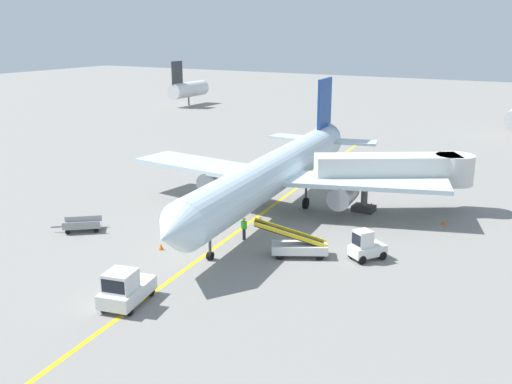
% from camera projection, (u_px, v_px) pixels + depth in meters
% --- Properties ---
extents(ground_plane, '(300.00, 300.00, 0.00)m').
position_uv_depth(ground_plane, '(201.00, 260.00, 39.42)').
color(ground_plane, gray).
extents(taxi_line_yellow, '(8.82, 79.58, 0.01)m').
position_uv_depth(taxi_line_yellow, '(231.00, 236.00, 43.94)').
color(taxi_line_yellow, yellow).
rests_on(taxi_line_yellow, ground).
extents(airliner, '(28.45, 35.34, 10.10)m').
position_uv_depth(airliner, '(276.00, 171.00, 49.18)').
color(airliner, silver).
rests_on(airliner, ground).
extents(jet_bridge, '(12.27, 8.79, 4.85)m').
position_uv_depth(jet_bridge, '(403.00, 170.00, 48.99)').
color(jet_bridge, silver).
rests_on(jet_bridge, ground).
extents(pushback_tug, '(2.60, 3.91, 2.20)m').
position_uv_depth(pushback_tug, '(125.00, 289.00, 32.80)').
color(pushback_tug, silver).
rests_on(pushback_tug, ground).
extents(baggage_tug_near_wing, '(2.43, 2.71, 2.10)m').
position_uv_depth(baggage_tug_near_wing, '(366.00, 247.00, 39.28)').
color(baggage_tug_near_wing, silver).
rests_on(baggage_tug_near_wing, ground).
extents(belt_loader_forward_hold, '(5.00, 3.46, 2.59)m').
position_uv_depth(belt_loader_forward_hold, '(298.00, 245.00, 39.88)').
color(belt_loader_forward_hold, silver).
rests_on(belt_loader_forward_hold, ground).
extents(baggage_cart_loaded, '(3.41, 3.01, 0.94)m').
position_uv_depth(baggage_cart_loaded, '(82.00, 225.00, 44.95)').
color(baggage_cart_loaded, '#A5A5A8').
rests_on(baggage_cart_loaded, ground).
extents(ground_crew_marshaller, '(0.36, 0.24, 1.70)m').
position_uv_depth(ground_crew_marshaller, '(244.00, 228.00, 42.95)').
color(ground_crew_marshaller, '#26262D').
rests_on(ground_crew_marshaller, ground).
extents(safety_cone_nose_left, '(0.36, 0.36, 0.44)m').
position_uv_depth(safety_cone_nose_left, '(161.00, 247.00, 41.20)').
color(safety_cone_nose_left, orange).
rests_on(safety_cone_nose_left, ground).
extents(safety_cone_nose_right, '(0.36, 0.36, 0.44)m').
position_uv_depth(safety_cone_nose_right, '(216.00, 205.00, 50.92)').
color(safety_cone_nose_right, orange).
rests_on(safety_cone_nose_right, ground).
extents(safety_cone_wingtip_left, '(0.36, 0.36, 0.44)m').
position_uv_depth(safety_cone_wingtip_left, '(260.00, 219.00, 47.05)').
color(safety_cone_wingtip_left, orange).
rests_on(safety_cone_wingtip_left, ground).
extents(safety_cone_wingtip_right, '(0.36, 0.36, 0.44)m').
position_uv_depth(safety_cone_wingtip_right, '(371.00, 205.00, 50.92)').
color(safety_cone_wingtip_right, orange).
rests_on(safety_cone_wingtip_right, ground).
extents(safety_cone_tail_area, '(0.36, 0.36, 0.44)m').
position_uv_depth(safety_cone_tail_area, '(444.00, 222.00, 46.29)').
color(safety_cone_tail_area, orange).
rests_on(safety_cone_tail_area, ground).
extents(distant_aircraft_far_left, '(3.00, 10.10, 8.80)m').
position_uv_depth(distant_aircraft_far_left, '(188.00, 89.00, 115.87)').
color(distant_aircraft_far_left, silver).
rests_on(distant_aircraft_far_left, ground).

